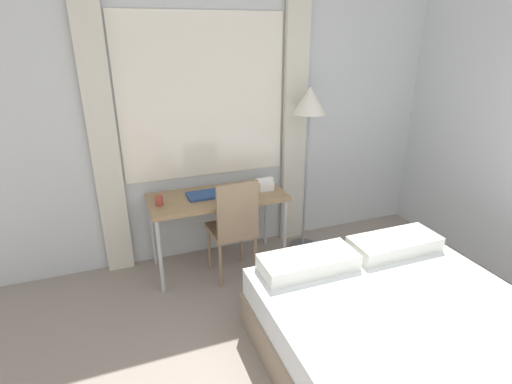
% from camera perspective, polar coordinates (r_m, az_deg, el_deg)
% --- Properties ---
extents(wall_back_with_window, '(5.10, 0.13, 2.70)m').
position_cam_1_polar(wall_back_with_window, '(4.00, -2.48, 10.08)').
color(wall_back_with_window, silver).
rests_on(wall_back_with_window, ground_plane).
extents(desk, '(1.27, 0.57, 0.75)m').
position_cam_1_polar(desk, '(3.77, -5.56, -1.34)').
color(desk, '#937551').
rests_on(desk, ground_plane).
extents(desk_chair, '(0.42, 0.42, 0.99)m').
position_cam_1_polar(desk_chair, '(3.63, -3.19, -4.62)').
color(desk_chair, '#8C7259').
rests_on(desk_chair, ground_plane).
extents(bed, '(1.76, 2.10, 0.62)m').
position_cam_1_polar(bed, '(2.94, 22.58, -20.84)').
color(bed, gray).
rests_on(bed, ground_plane).
extents(standing_lamp, '(0.32, 0.32, 1.70)m').
position_cam_1_polar(standing_lamp, '(3.90, 7.59, 10.61)').
color(standing_lamp, '#4C4C51').
rests_on(standing_lamp, ground_plane).
extents(telephone, '(0.16, 0.14, 0.11)m').
position_cam_1_polar(telephone, '(3.86, 1.25, 1.12)').
color(telephone, white).
rests_on(telephone, desk).
extents(book, '(0.30, 0.22, 0.02)m').
position_cam_1_polar(book, '(3.73, -7.52, -0.43)').
color(book, navy).
rests_on(book, desk).
extents(mug, '(0.07, 0.07, 0.09)m').
position_cam_1_polar(mug, '(3.60, -13.68, -1.20)').
color(mug, '#993F33').
rests_on(mug, desk).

